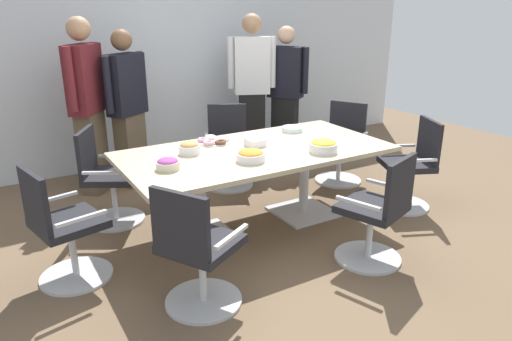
% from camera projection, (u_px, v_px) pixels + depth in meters
% --- Properties ---
extents(ground_plane, '(10.00, 10.00, 0.01)m').
position_uv_depth(ground_plane, '(256.00, 225.00, 4.48)').
color(ground_plane, brown).
extents(back_wall, '(8.00, 0.10, 2.80)m').
position_uv_depth(back_wall, '(159.00, 53.00, 5.95)').
color(back_wall, silver).
rests_on(back_wall, ground).
extents(conference_table, '(2.40, 1.20, 0.75)m').
position_uv_depth(conference_table, '(256.00, 163.00, 4.27)').
color(conference_table, '#CCB793').
rests_on(conference_table, ground).
extents(office_chair_0, '(0.69, 0.69, 0.91)m').
position_uv_depth(office_chair_0, '(378.00, 216.00, 3.72)').
color(office_chair_0, silver).
rests_on(office_chair_0, ground).
extents(office_chair_1, '(0.71, 0.71, 0.91)m').
position_uv_depth(office_chair_1, '(411.00, 169.00, 4.77)').
color(office_chair_1, silver).
rests_on(office_chair_1, ground).
extents(office_chair_2, '(0.73, 0.73, 0.91)m').
position_uv_depth(office_chair_2, '(341.00, 147.00, 5.50)').
color(office_chair_2, silver).
rests_on(office_chair_2, ground).
extents(office_chair_3, '(0.71, 0.71, 0.91)m').
position_uv_depth(office_chair_3, '(229.00, 151.00, 5.36)').
color(office_chair_3, silver).
rests_on(office_chair_3, ground).
extents(office_chair_4, '(0.74, 0.74, 0.91)m').
position_uv_depth(office_chair_4, '(107.00, 181.00, 4.43)').
color(office_chair_4, silver).
rests_on(office_chair_4, ground).
extents(office_chair_5, '(0.65, 0.65, 0.91)m').
position_uv_depth(office_chair_5, '(63.00, 232.00, 3.46)').
color(office_chair_5, silver).
rests_on(office_chair_5, ground).
extents(office_chair_6, '(0.74, 0.74, 0.91)m').
position_uv_depth(office_chair_6, '(197.00, 254.00, 3.15)').
color(office_chair_6, silver).
rests_on(office_chair_6, ground).
extents(person_standing_0, '(0.45, 0.52, 1.87)m').
position_uv_depth(person_standing_0, '(87.00, 104.00, 4.96)').
color(person_standing_0, brown).
rests_on(person_standing_0, ground).
extents(person_standing_1, '(0.56, 0.42, 1.74)m').
position_uv_depth(person_standing_1, '(128.00, 107.00, 5.20)').
color(person_standing_1, brown).
rests_on(person_standing_1, ground).
extents(person_standing_2, '(0.59, 0.37, 1.87)m').
position_uv_depth(person_standing_2, '(252.00, 86.00, 6.03)').
color(person_standing_2, black).
rests_on(person_standing_2, ground).
extents(person_standing_3, '(0.44, 0.54, 1.72)m').
position_uv_depth(person_standing_3, '(285.00, 91.00, 6.19)').
color(person_standing_3, black).
rests_on(person_standing_3, ground).
extents(snack_bowl_cookies, '(0.18, 0.18, 0.11)m').
position_uv_depth(snack_bowl_cookies, '(189.00, 148.00, 4.09)').
color(snack_bowl_cookies, white).
rests_on(snack_bowl_cookies, conference_table).
extents(snack_bowl_chips_orange, '(0.24, 0.24, 0.10)m').
position_uv_depth(snack_bowl_chips_orange, '(251.00, 155.00, 3.90)').
color(snack_bowl_chips_orange, white).
rests_on(snack_bowl_chips_orange, conference_table).
extents(snack_bowl_chips_yellow, '(0.25, 0.25, 0.12)m').
position_uv_depth(snack_bowl_chips_yellow, '(323.00, 146.00, 4.14)').
color(snack_bowl_chips_yellow, white).
rests_on(snack_bowl_chips_yellow, conference_table).
extents(snack_bowl_candy_mix, '(0.19, 0.19, 0.09)m').
position_uv_depth(snack_bowl_candy_mix, '(168.00, 164.00, 3.71)').
color(snack_bowl_candy_mix, beige).
rests_on(snack_bowl_candy_mix, conference_table).
extents(donut_platter, '(0.31, 0.31, 0.04)m').
position_uv_depth(donut_platter, '(214.00, 141.00, 4.42)').
color(donut_platter, white).
rests_on(donut_platter, conference_table).
extents(plate_stack, '(0.22, 0.22, 0.05)m').
position_uv_depth(plate_stack, '(292.00, 129.00, 4.82)').
color(plate_stack, white).
rests_on(plate_stack, conference_table).
extents(napkin_pile, '(0.15, 0.15, 0.07)m').
position_uv_depth(napkin_pile, '(255.00, 142.00, 4.32)').
color(napkin_pile, white).
rests_on(napkin_pile, conference_table).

